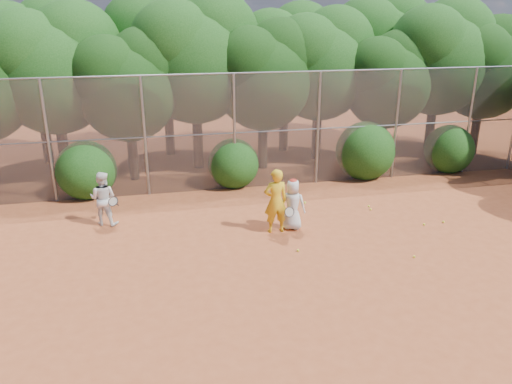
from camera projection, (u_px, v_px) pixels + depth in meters
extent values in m
plane|color=brown|center=(316.00, 264.00, 12.40)|extent=(80.00, 80.00, 0.00)
cylinder|color=gray|center=(49.00, 142.00, 15.84)|extent=(0.09, 0.09, 4.00)
cylinder|color=gray|center=(145.00, 137.00, 16.43)|extent=(0.09, 0.09, 4.00)
cylinder|color=gray|center=(234.00, 133.00, 17.03)|extent=(0.09, 0.09, 4.00)
cylinder|color=gray|center=(318.00, 129.00, 17.62)|extent=(0.09, 0.09, 4.00)
cylinder|color=gray|center=(396.00, 125.00, 18.21)|extent=(0.09, 0.09, 4.00)
cylinder|color=gray|center=(469.00, 121.00, 18.81)|extent=(0.09, 0.09, 4.00)
cylinder|color=gray|center=(263.00, 72.00, 16.54)|extent=(20.00, 0.05, 0.05)
cylinder|color=gray|center=(263.00, 132.00, 17.22)|extent=(20.00, 0.04, 0.04)
cube|color=slate|center=(263.00, 132.00, 17.22)|extent=(20.00, 0.02, 4.00)
cylinder|color=black|center=(63.00, 145.00, 18.39)|extent=(0.38, 0.38, 2.52)
sphere|color=#133E0F|center=(54.00, 77.00, 17.54)|extent=(4.03, 4.03, 4.03)
sphere|color=#133E0F|center=(76.00, 46.00, 17.72)|extent=(3.23, 3.23, 3.23)
sphere|color=#133E0F|center=(27.00, 54.00, 16.85)|extent=(3.02, 3.02, 3.02)
cylinder|color=black|center=(133.00, 151.00, 18.30)|extent=(0.36, 0.36, 2.17)
sphere|color=black|center=(127.00, 93.00, 17.57)|extent=(3.47, 3.47, 3.47)
sphere|color=black|center=(146.00, 66.00, 17.73)|extent=(2.78, 2.78, 2.78)
sphere|color=black|center=(107.00, 74.00, 16.97)|extent=(2.60, 2.60, 2.60)
cylinder|color=black|center=(198.00, 135.00, 19.63)|extent=(0.39, 0.39, 2.66)
sphere|color=#133E0F|center=(195.00, 67.00, 18.73)|extent=(4.26, 4.26, 4.26)
sphere|color=#133E0F|center=(215.00, 37.00, 18.93)|extent=(3.40, 3.40, 3.40)
sphere|color=#133E0F|center=(174.00, 44.00, 18.00)|extent=(3.19, 3.19, 3.19)
cylinder|color=black|center=(263.00, 140.00, 19.64)|extent=(0.37, 0.37, 2.27)
sphere|color=black|center=(263.00, 83.00, 18.87)|extent=(3.64, 3.64, 3.64)
sphere|color=black|center=(280.00, 57.00, 19.04)|extent=(2.91, 2.91, 2.91)
sphere|color=black|center=(248.00, 64.00, 18.25)|extent=(2.73, 2.73, 2.73)
cylinder|color=black|center=(317.00, 130.00, 20.84)|extent=(0.38, 0.38, 2.45)
sphere|color=#133E0F|center=(319.00, 72.00, 20.01)|extent=(3.92, 3.92, 3.92)
sphere|color=#133E0F|center=(336.00, 45.00, 20.19)|extent=(3.14, 3.14, 3.14)
sphere|color=#133E0F|center=(306.00, 52.00, 19.34)|extent=(2.94, 2.94, 2.94)
cylinder|color=black|center=(382.00, 137.00, 20.47)|extent=(0.36, 0.36, 2.10)
sphere|color=black|center=(387.00, 86.00, 19.77)|extent=(3.36, 3.36, 3.36)
sphere|color=black|center=(400.00, 63.00, 19.92)|extent=(2.69, 2.69, 2.69)
sphere|color=black|center=(377.00, 70.00, 19.19)|extent=(2.52, 2.52, 2.52)
cylinder|color=black|center=(430.00, 125.00, 21.44)|extent=(0.39, 0.39, 2.59)
sphere|color=#133E0F|center=(438.00, 65.00, 20.56)|extent=(4.14, 4.14, 4.14)
sphere|color=#133E0F|center=(454.00, 38.00, 20.75)|extent=(3.32, 3.32, 3.32)
sphere|color=#133E0F|center=(428.00, 44.00, 19.85)|extent=(3.11, 3.11, 3.11)
cylinder|color=black|center=(476.00, 128.00, 21.60)|extent=(0.37, 0.37, 2.31)
sphere|color=black|center=(484.00, 74.00, 20.83)|extent=(3.70, 3.70, 3.70)
sphere|color=black|center=(497.00, 51.00, 21.00)|extent=(2.96, 2.96, 2.96)
sphere|color=black|center=(477.00, 57.00, 20.19)|extent=(2.77, 2.77, 2.77)
cylinder|color=black|center=(45.00, 131.00, 20.28)|extent=(0.39, 0.39, 2.62)
sphere|color=#133E0F|center=(36.00, 66.00, 19.40)|extent=(4.20, 4.20, 4.20)
sphere|color=#133E0F|center=(56.00, 37.00, 19.59)|extent=(3.36, 3.36, 3.36)
sphere|color=#133E0F|center=(10.00, 45.00, 18.68)|extent=(3.15, 3.15, 3.15)
cylinder|color=black|center=(169.00, 123.00, 21.43)|extent=(0.40, 0.40, 2.80)
sphere|color=#133E0F|center=(165.00, 57.00, 20.48)|extent=(4.48, 4.48, 4.48)
sphere|color=#133E0F|center=(185.00, 28.00, 20.69)|extent=(3.58, 3.58, 3.58)
sphere|color=#133E0F|center=(144.00, 34.00, 19.71)|extent=(3.36, 3.36, 3.36)
cylinder|color=black|center=(284.00, 122.00, 22.10)|extent=(0.38, 0.38, 2.52)
sphere|color=#133E0F|center=(285.00, 65.00, 21.25)|extent=(4.03, 4.03, 4.03)
sphere|color=#133E0F|center=(301.00, 40.00, 21.43)|extent=(3.23, 3.23, 3.23)
sphere|color=#133E0F|center=(271.00, 46.00, 20.56)|extent=(3.02, 3.02, 3.02)
cylinder|color=black|center=(372.00, 113.00, 23.50)|extent=(0.40, 0.40, 2.73)
sphere|color=#133E0F|center=(377.00, 55.00, 22.58)|extent=(4.37, 4.37, 4.37)
sphere|color=#133E0F|center=(393.00, 29.00, 22.78)|extent=(3.49, 3.49, 3.49)
sphere|color=#133E0F|center=(366.00, 35.00, 21.83)|extent=(3.28, 3.28, 3.28)
sphere|color=#133E0F|center=(86.00, 167.00, 16.66)|extent=(2.00, 2.00, 2.00)
sphere|color=#133E0F|center=(233.00, 161.00, 17.68)|extent=(1.80, 1.80, 1.80)
sphere|color=#133E0F|center=(365.00, 148.00, 18.60)|extent=(2.20, 2.20, 2.20)
sphere|color=#133E0F|center=(449.00, 147.00, 19.34)|extent=(1.90, 1.90, 1.90)
imported|color=gold|center=(276.00, 201.00, 13.92)|extent=(0.70, 0.48, 1.86)
torus|color=black|center=(289.00, 212.00, 13.91)|extent=(0.32, 0.17, 0.30)
cylinder|color=black|center=(286.00, 212.00, 14.11)|extent=(0.08, 0.28, 0.12)
imported|color=silver|center=(293.00, 204.00, 14.19)|extent=(0.86, 0.74, 1.49)
ellipsoid|color=#B52619|center=(293.00, 181.00, 13.94)|extent=(0.22, 0.22, 0.13)
sphere|color=yellow|center=(305.00, 203.00, 14.03)|extent=(0.07, 0.07, 0.07)
imported|color=silver|center=(103.00, 198.00, 14.47)|extent=(0.94, 0.83, 1.61)
torus|color=black|center=(113.00, 201.00, 14.26)|extent=(0.37, 0.32, 0.25)
cylinder|color=black|center=(116.00, 204.00, 14.46)|extent=(0.13, 0.23, 0.20)
sphere|color=yellow|center=(424.00, 224.00, 14.62)|extent=(0.07, 0.07, 0.07)
sphere|color=yellow|center=(371.00, 209.00, 15.73)|extent=(0.07, 0.07, 0.07)
sphere|color=yellow|center=(414.00, 257.00, 12.71)|extent=(0.07, 0.07, 0.07)
sphere|color=yellow|center=(443.00, 222.00, 14.80)|extent=(0.07, 0.07, 0.07)
sphere|color=yellow|center=(298.00, 251.00, 13.04)|extent=(0.07, 0.07, 0.07)
sphere|color=yellow|center=(369.00, 206.00, 15.99)|extent=(0.07, 0.07, 0.07)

